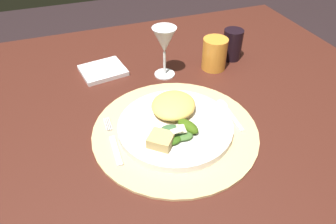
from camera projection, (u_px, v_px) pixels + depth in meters
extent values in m
cube|color=#431C14|center=(164.00, 106.00, 0.82)|extent=(1.31, 1.04, 0.02)
cylinder|color=#481C17|center=(244.00, 90.00, 1.53)|extent=(0.09, 0.09, 0.73)
cylinder|color=tan|center=(175.00, 130.00, 0.73)|extent=(0.39, 0.39, 0.01)
cylinder|color=silver|center=(175.00, 126.00, 0.72)|extent=(0.27, 0.27, 0.02)
ellipsoid|color=#EBBA56|center=(172.00, 105.00, 0.74)|extent=(0.15, 0.16, 0.03)
ellipsoid|color=#34631E|center=(174.00, 135.00, 0.68)|extent=(0.06, 0.06, 0.01)
ellipsoid|color=#385F34|center=(173.00, 131.00, 0.68)|extent=(0.07, 0.06, 0.02)
ellipsoid|color=#3B5A11|center=(188.00, 126.00, 0.69)|extent=(0.05, 0.06, 0.02)
ellipsoid|color=#305813|center=(173.00, 139.00, 0.67)|extent=(0.05, 0.04, 0.01)
ellipsoid|color=#446B2F|center=(182.00, 135.00, 0.68)|extent=(0.06, 0.05, 0.01)
cube|color=beige|center=(181.00, 129.00, 0.67)|extent=(0.02, 0.02, 0.01)
cube|color=beige|center=(177.00, 131.00, 0.66)|extent=(0.03, 0.02, 0.01)
cube|color=tan|center=(161.00, 140.00, 0.66)|extent=(0.07, 0.07, 0.02)
cube|color=silver|center=(116.00, 151.00, 0.67)|extent=(0.01, 0.09, 0.00)
cube|color=silver|center=(105.00, 125.00, 0.74)|extent=(0.00, 0.05, 0.00)
cube|color=silver|center=(107.00, 125.00, 0.74)|extent=(0.00, 0.05, 0.00)
cube|color=silver|center=(109.00, 124.00, 0.74)|extent=(0.00, 0.05, 0.00)
cube|color=silver|center=(110.00, 124.00, 0.74)|extent=(0.00, 0.05, 0.00)
cube|color=silver|center=(233.00, 119.00, 0.75)|extent=(0.01, 0.09, 0.00)
ellipsoid|color=silver|center=(222.00, 104.00, 0.80)|extent=(0.02, 0.04, 0.01)
cube|color=white|center=(103.00, 70.00, 0.93)|extent=(0.14, 0.13, 0.01)
cylinder|color=silver|center=(165.00, 74.00, 0.92)|extent=(0.06, 0.06, 0.00)
cylinder|color=silver|center=(165.00, 63.00, 0.90)|extent=(0.01, 0.01, 0.07)
cone|color=silver|center=(164.00, 40.00, 0.85)|extent=(0.07, 0.07, 0.07)
cylinder|color=orange|center=(215.00, 54.00, 0.92)|extent=(0.07, 0.07, 0.10)
cylinder|color=black|center=(232.00, 44.00, 0.97)|extent=(0.06, 0.06, 0.10)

